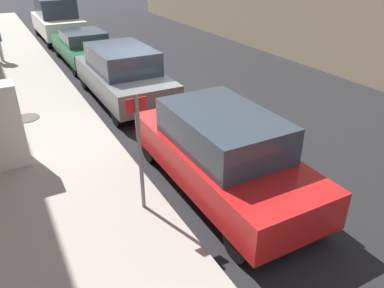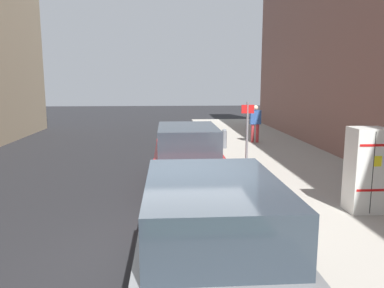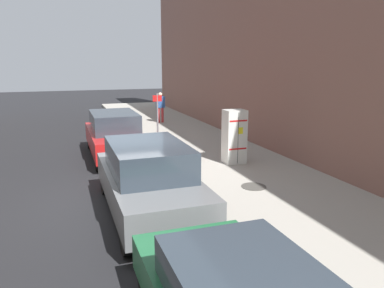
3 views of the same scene
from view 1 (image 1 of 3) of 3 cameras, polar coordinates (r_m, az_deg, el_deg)
name	(u,v)px [view 1 (image 1 of 3)]	position (r m, az deg, el deg)	size (l,w,h in m)	color
ground_plane	(149,107)	(11.93, -6.60, 5.56)	(80.00, 80.00, 0.00)	black
sidewalk_slab	(12,131)	(11.19, -25.73, 1.81)	(4.56, 44.00, 0.17)	#9E998E
discarded_refrigerator	(5,126)	(8.93, -26.66, 2.49)	(0.71, 0.59, 1.84)	silver
manhole_cover	(26,118)	(11.62, -23.91, 3.63)	(0.70, 0.70, 0.02)	#47443F
street_sign_post	(140,147)	(6.47, -7.99, -0.45)	(0.36, 0.07, 2.22)	slate
parked_suv_red	(222,152)	(7.43, 4.53, -1.17)	(1.86, 4.73, 1.72)	red
parked_suv_gray	(123,74)	(12.35, -10.46, 10.46)	(1.93, 4.74, 1.74)	slate
parked_sedan_green	(84,46)	(17.17, -16.19, 14.09)	(1.83, 4.62, 1.40)	#1E6038
parked_van_white	(57,19)	(22.41, -19.87, 17.48)	(2.00, 4.85, 2.17)	silver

